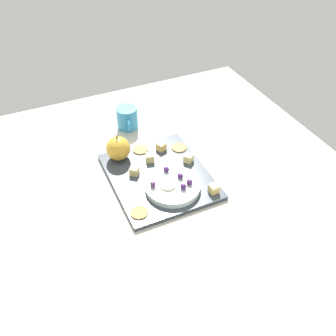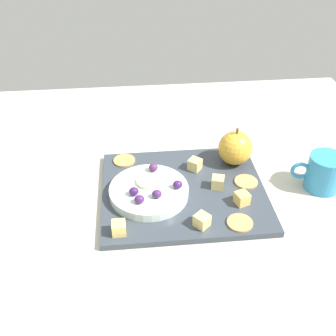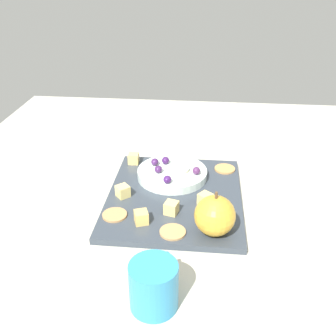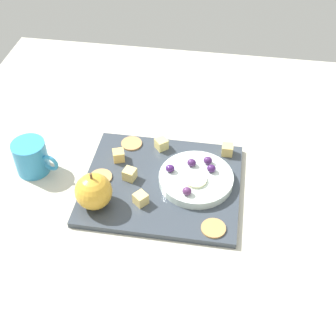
{
  "view_description": "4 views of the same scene",
  "coord_description": "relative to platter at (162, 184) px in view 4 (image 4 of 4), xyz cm",
  "views": [
    {
      "loc": [
        71.91,
        -34.37,
        80.49
      ],
      "look_at": [
        -3.8,
        0.14,
        8.06
      ],
      "focal_mm": 40.51,
      "sensor_mm": 36.0,
      "label": 1
    },
    {
      "loc": [
        4.74,
        59.74,
        57.69
      ],
      "look_at": [
        -1.68,
        -4.31,
        9.8
      ],
      "focal_mm": 43.01,
      "sensor_mm": 36.0,
      "label": 2
    },
    {
      "loc": [
        -74.73,
        -7.93,
        50.44
      ],
      "look_at": [
        -1.86,
        -0.71,
        10.38
      ],
      "focal_mm": 42.18,
      "sensor_mm": 36.0,
      "label": 3
    },
    {
      "loc": [
        7.07,
        -68.93,
        75.59
      ],
      "look_at": [
        -3.73,
        -0.09,
        7.79
      ],
      "focal_mm": 49.16,
      "sensor_mm": 36.0,
      "label": 4
    }
  ],
  "objects": [
    {
      "name": "apple_stem",
      "position": [
        -12.25,
        -8.15,
        8.67
      ],
      "size": [
        0.5,
        0.5,
        1.2
      ],
      "primitive_type": "cylinder",
      "color": "brown",
      "rests_on": "apple_whole"
    },
    {
      "name": "grape_1",
      "position": [
        10.02,
        2.99,
        3.31
      ],
      "size": [
        1.89,
        1.7,
        1.68
      ],
      "primitive_type": "ellipsoid",
      "color": "#401D58",
      "rests_on": "serving_dish"
    },
    {
      "name": "cup",
      "position": [
        -28.63,
        0.61,
        3.12
      ],
      "size": [
        10.3,
        7.19,
        7.55
      ],
      "color": "#328CBE",
      "rests_on": "table"
    },
    {
      "name": "cheese_cube_1",
      "position": [
        -6.95,
        0.08,
        1.87
      ],
      "size": [
        3.0,
        3.0,
        2.43
      ],
      "primitive_type": "cube",
      "rotation": [
        0.0,
        0.0,
        1.29
      ],
      "color": "#E5CB77",
      "rests_on": "platter"
    },
    {
      "name": "grape_2",
      "position": [
        1.45,
        1.71,
        3.27
      ],
      "size": [
        1.89,
        1.7,
        1.61
      ],
      "primitive_type": "ellipsoid",
      "color": "#421E60",
      "rests_on": "serving_dish"
    },
    {
      "name": "cracker_0",
      "position": [
        11.8,
        -10.8,
        0.85
      ],
      "size": [
        4.79,
        4.79,
        0.4
      ],
      "primitive_type": "cylinder",
      "color": "tan",
      "rests_on": "platter"
    },
    {
      "name": "cracker_2",
      "position": [
        -8.93,
        10.91,
        0.85
      ],
      "size": [
        4.79,
        4.79,
        0.4
      ],
      "primitive_type": "cylinder",
      "color": "tan",
      "rests_on": "platter"
    },
    {
      "name": "grape_0",
      "position": [
        5.71,
        4.14,
        3.27
      ],
      "size": [
        1.89,
        1.7,
        1.61
      ],
      "primitive_type": "ellipsoid",
      "color": "#452157",
      "rests_on": "serving_dish"
    },
    {
      "name": "grape_4",
      "position": [
        9.06,
        5.37,
        3.28
      ],
      "size": [
        1.89,
        1.7,
        1.63
      ],
      "primitive_type": "ellipsoid",
      "color": "#452157",
      "rests_on": "serving_dish"
    },
    {
      "name": "cheese_cube_3",
      "position": [
        12.98,
        11.05,
        1.87
      ],
      "size": [
        2.47,
        2.47,
        2.43
      ],
      "primitive_type": "cube",
      "rotation": [
        0.0,
        0.0,
        0.02
      ],
      "color": "#F2CD71",
      "rests_on": "platter"
    },
    {
      "name": "cheese_cube_2",
      "position": [
        -10.59,
        5.41,
        1.87
      ],
      "size": [
        3.11,
        3.11,
        2.43
      ],
      "primitive_type": "cube",
      "rotation": [
        0.0,
        0.0,
        0.34
      ],
      "color": "#F4C666",
      "rests_on": "platter"
    },
    {
      "name": "apple_slice_0",
      "position": [
        7.12,
        -0.38,
        2.77
      ],
      "size": [
        4.52,
        4.52,
        0.6
      ],
      "primitive_type": "cylinder",
      "color": "beige",
      "rests_on": "serving_dish"
    },
    {
      "name": "serving_dish",
      "position": [
        7.06,
        1.17,
        1.56
      ],
      "size": [
        15.67,
        15.67,
        1.81
      ],
      "primitive_type": "cylinder",
      "color": "silver",
      "rests_on": "platter"
    },
    {
      "name": "table",
      "position": [
        4.65,
        2.41,
        -2.87
      ],
      "size": [
        117.81,
        108.88,
        4.42
      ],
      "primitive_type": "cube",
      "color": "#B9B5A4",
      "rests_on": "ground"
    },
    {
      "name": "cheese_cube_0",
      "position": [
        -3.27,
        -6.44,
        1.87
      ],
      "size": [
        3.42,
        3.42,
        2.43
      ],
      "primitive_type": "cube",
      "rotation": [
        0.0,
        0.0,
        0.88
      ],
      "color": "#ECCE78",
      "rests_on": "platter"
    },
    {
      "name": "platter",
      "position": [
        0.0,
        0.0,
        0.0
      ],
      "size": [
        32.74,
        27.77,
        1.31
      ],
      "primitive_type": "cube",
      "color": "#363E48",
      "rests_on": "table"
    },
    {
      "name": "grape_3",
      "position": [
        5.77,
        -4.27,
        3.33
      ],
      "size": [
        1.89,
        1.7,
        1.72
      ],
      "primitive_type": "ellipsoid",
      "color": "#542B59",
      "rests_on": "serving_dish"
    },
    {
      "name": "cheese_cube_4",
      "position": [
        -1.91,
        10.66,
        1.87
      ],
      "size": [
        3.43,
        3.43,
        2.43
      ],
      "primitive_type": "cube",
      "rotation": [
        0.0,
        0.0,
        0.71
      ],
      "color": "#E5D17A",
      "rests_on": "platter"
    },
    {
      "name": "cracker_1",
      "position": [
        -13.11,
        -0.73,
        0.85
      ],
      "size": [
        4.79,
        4.79,
        0.4
      ],
      "primitive_type": "cylinder",
      "color": "tan",
      "rests_on": "platter"
    },
    {
      "name": "apple_whole",
      "position": [
        -12.25,
        -8.15,
        4.36
      ],
      "size": [
        7.42,
        7.42,
        7.42
      ],
      "primitive_type": "sphere",
      "color": "gold",
      "rests_on": "platter"
    }
  ]
}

